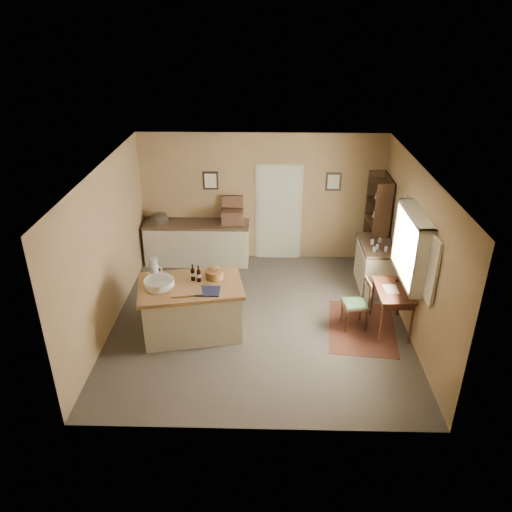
{
  "coord_description": "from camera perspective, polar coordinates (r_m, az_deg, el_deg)",
  "views": [
    {
      "loc": [
        0.13,
        -7.27,
        4.89
      ],
      "look_at": [
        -0.06,
        0.21,
        1.15
      ],
      "focal_mm": 35.0,
      "sensor_mm": 36.0,
      "label": 1
    }
  ],
  "objects": [
    {
      "name": "desk_chair",
      "position": [
        8.54,
        11.23,
        -5.45
      ],
      "size": [
        0.45,
        0.45,
        0.87
      ],
      "primitive_type": null,
      "rotation": [
        0.0,
        0.0,
        0.11
      ],
      "color": "black",
      "rests_on": "ground"
    },
    {
      "name": "wall_right",
      "position": [
        8.42,
        17.67,
        0.38
      ],
      "size": [
        0.1,
        5.0,
        2.7
      ],
      "primitive_type": "cube",
      "color": "#93734C",
      "rests_on": "ground"
    },
    {
      "name": "wall_back",
      "position": [
        10.39,
        0.68,
        6.65
      ],
      "size": [
        5.0,
        0.1,
        2.7
      ],
      "primitive_type": "cube",
      "color": "#93734C",
      "rests_on": "ground"
    },
    {
      "name": "ground",
      "position": [
        8.76,
        0.38,
        -7.36
      ],
      "size": [
        5.0,
        5.0,
        0.0
      ],
      "primitive_type": "plane",
      "color": "brown",
      "rests_on": "ground"
    },
    {
      "name": "wall_front",
      "position": [
        5.94,
        -0.07,
        -10.02
      ],
      "size": [
        5.0,
        0.1,
        2.7
      ],
      "primitive_type": "cube",
      "color": "#93734C",
      "rests_on": "ground"
    },
    {
      "name": "door",
      "position": [
        10.47,
        2.59,
        5.06
      ],
      "size": [
        0.97,
        0.06,
        2.11
      ],
      "primitive_type": "cube",
      "color": "beige",
      "rests_on": "ground"
    },
    {
      "name": "writing_desk",
      "position": [
        8.51,
        15.39,
        -4.23
      ],
      "size": [
        0.55,
        0.91,
        0.82
      ],
      "color": "#35180F",
      "rests_on": "ground"
    },
    {
      "name": "rug",
      "position": [
        8.76,
        11.99,
        -7.99
      ],
      "size": [
        1.27,
        1.71,
        0.01
      ],
      "primitive_type": "cube",
      "rotation": [
        0.0,
        0.0,
        -0.11
      ],
      "color": "#4B2016",
      "rests_on": "ground"
    },
    {
      "name": "wall_left",
      "position": [
        8.5,
        -16.69,
        0.77
      ],
      "size": [
        0.1,
        5.0,
        2.7
      ],
      "primitive_type": "cube",
      "color": "#93734C",
      "rests_on": "ground"
    },
    {
      "name": "framed_prints",
      "position": [
        10.25,
        1.82,
        8.54
      ],
      "size": [
        2.82,
        0.02,
        0.38
      ],
      "color": "black",
      "rests_on": "ground"
    },
    {
      "name": "shelving_unit",
      "position": [
        10.3,
        13.85,
        3.51
      ],
      "size": [
        0.34,
        0.89,
        1.98
      ],
      "color": "black",
      "rests_on": "ground"
    },
    {
      "name": "work_island",
      "position": [
        8.29,
        -7.41,
        -5.79
      ],
      "size": [
        1.83,
        1.37,
        1.2
      ],
      "rotation": [
        0.0,
        0.0,
        0.19
      ],
      "color": "#BBB493",
      "rests_on": "ground"
    },
    {
      "name": "right_cabinet",
      "position": [
        9.84,
        13.46,
        -1.01
      ],
      "size": [
        0.62,
        1.12,
        0.99
      ],
      "color": "#BBB493",
      "rests_on": "ground"
    },
    {
      "name": "window",
      "position": [
        8.15,
        17.69,
        1.03
      ],
      "size": [
        0.25,
        1.99,
        1.12
      ],
      "color": "#BBB493",
      "rests_on": "ground"
    },
    {
      "name": "sideboard",
      "position": [
        10.55,
        -6.68,
        1.67
      ],
      "size": [
        2.18,
        0.62,
        1.18
      ],
      "color": "#BBB493",
      "rests_on": "ground"
    },
    {
      "name": "ceiling",
      "position": [
        7.59,
        0.44,
        9.8
      ],
      "size": [
        5.0,
        5.0,
        0.0
      ],
      "primitive_type": "plane",
      "color": "silver",
      "rests_on": "wall_back"
    }
  ]
}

